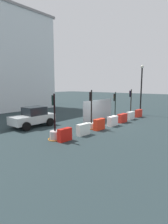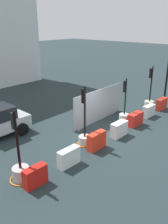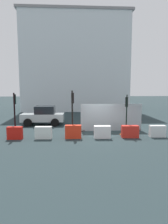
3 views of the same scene
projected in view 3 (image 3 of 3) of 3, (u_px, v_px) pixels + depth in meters
ground_plane at (100, 135)px, 14.85m from camera, size 120.00×120.00×0.00m
traffic_light_0 at (15, 130)px, 14.24m from camera, size 0.97×0.97×3.09m
traffic_light_1 at (72, 128)px, 14.47m from camera, size 0.84×0.84×3.24m
traffic_light_2 at (126, 129)px, 14.72m from camera, size 0.92×0.92×2.94m
construction_barrier_0 at (15, 133)px, 13.51m from camera, size 1.01×0.41×0.84m
construction_barrier_1 at (43, 133)px, 13.62m from camera, size 1.13×0.44×0.83m
construction_barrier_2 at (73, 132)px, 13.72m from camera, size 1.11×0.43×0.91m
construction_barrier_3 at (102, 132)px, 13.77m from camera, size 1.14×0.50×0.86m
construction_barrier_4 at (130, 132)px, 13.94m from camera, size 1.18×0.51×0.84m
construction_barrier_5 at (157, 131)px, 14.12m from camera, size 1.11×0.46×0.81m
car_silver_hatchback at (43, 116)px, 18.62m from camera, size 3.89×2.14×1.74m
building_main_facade at (75, 63)px, 30.31m from camera, size 15.85×6.46×14.05m
site_fence_panel at (111, 118)px, 16.04m from camera, size 4.89×0.50×2.15m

